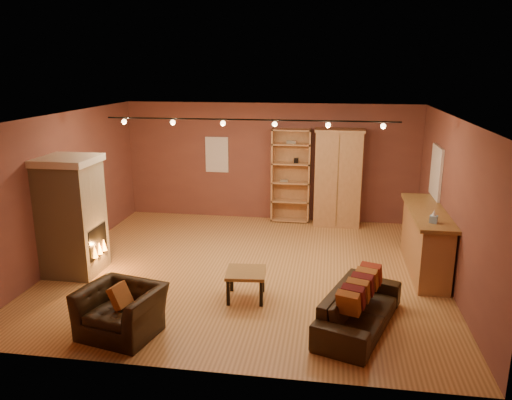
% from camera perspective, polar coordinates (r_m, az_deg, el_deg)
% --- Properties ---
extents(floor, '(7.00, 7.00, 0.00)m').
position_cam_1_polar(floor, '(9.31, -0.99, -7.86)').
color(floor, '#AB743C').
rests_on(floor, ground).
extents(ceiling, '(7.00, 7.00, 0.00)m').
position_cam_1_polar(ceiling, '(8.62, -1.08, 9.56)').
color(ceiling, brown).
rests_on(ceiling, back_wall).
extents(back_wall, '(7.00, 0.02, 2.80)m').
position_cam_1_polar(back_wall, '(12.00, 1.62, 4.35)').
color(back_wall, brown).
rests_on(back_wall, floor).
extents(left_wall, '(0.02, 6.50, 2.80)m').
position_cam_1_polar(left_wall, '(10.05, -21.10, 1.24)').
color(left_wall, brown).
rests_on(left_wall, floor).
extents(right_wall, '(0.02, 6.50, 2.80)m').
position_cam_1_polar(right_wall, '(8.97, 21.57, -0.38)').
color(right_wall, brown).
rests_on(right_wall, floor).
extents(fireplace, '(1.01, 0.98, 2.12)m').
position_cam_1_polar(fireplace, '(9.41, -20.26, -1.72)').
color(fireplace, tan).
rests_on(fireplace, floor).
extents(back_window, '(0.56, 0.04, 0.86)m').
position_cam_1_polar(back_window, '(12.18, -4.49, 5.19)').
color(back_window, white).
rests_on(back_window, back_wall).
extents(bookcase, '(0.91, 0.35, 2.22)m').
position_cam_1_polar(bookcase, '(11.89, 4.02, 2.89)').
color(bookcase, tan).
rests_on(bookcase, floor).
extents(armoire, '(1.11, 0.63, 2.26)m').
position_cam_1_polar(armoire, '(11.68, 9.34, 2.54)').
color(armoire, tan).
rests_on(armoire, floor).
extents(bar_counter, '(0.64, 2.40, 1.15)m').
position_cam_1_polar(bar_counter, '(9.57, 18.78, -4.33)').
color(bar_counter, tan).
rests_on(bar_counter, floor).
extents(tissue_box, '(0.15, 0.15, 0.22)m').
position_cam_1_polar(tissue_box, '(8.64, 19.65, -1.89)').
color(tissue_box, '#8BB9DF').
rests_on(tissue_box, bar_counter).
extents(right_window, '(0.05, 0.90, 1.00)m').
position_cam_1_polar(right_window, '(10.24, 19.91, 3.03)').
color(right_window, white).
rests_on(right_window, right_wall).
extents(loveseat, '(1.18, 2.02, 0.79)m').
position_cam_1_polar(loveseat, '(7.36, 11.77, -11.28)').
color(loveseat, black).
rests_on(loveseat, floor).
extents(armchair, '(1.17, 0.89, 0.91)m').
position_cam_1_polar(armchair, '(7.27, -15.21, -11.31)').
color(armchair, black).
rests_on(armchair, floor).
extents(coffee_table, '(0.67, 0.67, 0.47)m').
position_cam_1_polar(coffee_table, '(8.04, -1.15, -8.58)').
color(coffee_table, olive).
rests_on(coffee_table, floor).
extents(track_rail, '(5.20, 0.09, 0.13)m').
position_cam_1_polar(track_rail, '(8.83, -0.85, 8.95)').
color(track_rail, black).
rests_on(track_rail, ceiling).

